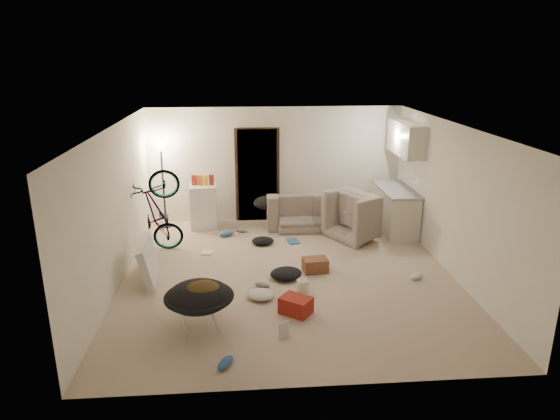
{
  "coord_description": "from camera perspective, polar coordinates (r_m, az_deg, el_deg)",
  "views": [
    {
      "loc": [
        -0.75,
        -7.7,
        3.58
      ],
      "look_at": [
        -0.09,
        0.6,
        0.96
      ],
      "focal_mm": 32.0,
      "sensor_mm": 36.0,
      "label": 1
    }
  ],
  "objects": [
    {
      "name": "shoe_0",
      "position": [
        10.25,
        -6.15,
        -2.73
      ],
      "size": [
        0.32,
        0.25,
        0.11
      ],
      "primitive_type": "ellipsoid",
      "rotation": [
        0.0,
        0.0,
        0.51
      ],
      "color": "#295696",
      "rests_on": "floor"
    },
    {
      "name": "kitchen_uppers",
      "position": [
        10.38,
        14.24,
        7.92
      ],
      "size": [
        0.38,
        1.4,
        0.65
      ],
      "primitive_type": "cube",
      "color": "beige",
      "rests_on": "wall_right"
    },
    {
      "name": "floor",
      "position": [
        8.53,
        0.93,
        -7.4
      ],
      "size": [
        5.5,
        6.0,
        0.02
      ],
      "primitive_type": "cube",
      "color": "#C1AC95",
      "rests_on": "ground"
    },
    {
      "name": "book_blue",
      "position": [
        9.92,
        1.48,
        -3.6
      ],
      "size": [
        0.27,
        0.33,
        0.03
      ],
      "primitive_type": "cube",
      "rotation": [
        0.0,
        0.0,
        0.2
      ],
      "color": "#295696",
      "rests_on": "floor"
    },
    {
      "name": "wall_front",
      "position": [
        5.3,
        4.12,
        -8.69
      ],
      "size": [
        5.5,
        0.02,
        2.5
      ],
      "primitive_type": "cube",
      "color": "white",
      "rests_on": "floor"
    },
    {
      "name": "juicer",
      "position": [
        7.95,
        2.56,
        -8.48
      ],
      "size": [
        0.18,
        0.18,
        0.25
      ],
      "color": "white",
      "rests_on": "floor"
    },
    {
      "name": "snack_box_3",
      "position": [
        10.59,
        -7.82,
        3.22
      ],
      "size": [
        0.1,
        0.07,
        0.3
      ],
      "primitive_type": "cube",
      "rotation": [
        0.0,
        0.0,
        -0.0
      ],
      "color": "maroon",
      "rests_on": "mini_fridge"
    },
    {
      "name": "shoe_3",
      "position": [
        8.04,
        -2.03,
        -8.59
      ],
      "size": [
        0.28,
        0.21,
        0.1
      ],
      "primitive_type": "ellipsoid",
      "rotation": [
        0.0,
        0.0,
        -0.47
      ],
      "color": "slate",
      "rests_on": "floor"
    },
    {
      "name": "clothes_lump_b",
      "position": [
        9.8,
        -1.99,
        -3.54
      ],
      "size": [
        0.44,
        0.38,
        0.13
      ],
      "primitive_type": "ellipsoid",
      "rotation": [
        0.0,
        0.0,
        -0.02
      ],
      "color": "black",
      "rests_on": "floor"
    },
    {
      "name": "door_trim",
      "position": [
        10.95,
        -2.6,
        3.95
      ],
      "size": [
        0.97,
        0.04,
        2.1
      ],
      "primitive_type": "cube",
      "color": "black",
      "rests_on": "floor"
    },
    {
      "name": "wall_back",
      "position": [
        10.99,
        -0.53,
        5.24
      ],
      "size": [
        5.5,
        0.02,
        2.5
      ],
      "primitive_type": "cube",
      "color": "white",
      "rests_on": "floor"
    },
    {
      "name": "counter_top",
      "position": [
        10.56,
        13.15,
        2.31
      ],
      "size": [
        0.64,
        1.54,
        0.04
      ],
      "primitive_type": "cube",
      "color": "gray",
      "rests_on": "kitchen_counter"
    },
    {
      "name": "armchair",
      "position": [
        10.31,
        9.57,
        -1.03
      ],
      "size": [
        1.36,
        1.41,
        0.7
      ],
      "primitive_type": "imported",
      "rotation": [
        0.0,
        0.0,
        2.1
      ],
      "color": "#3A423A",
      "rests_on": "floor"
    },
    {
      "name": "kitchen_counter",
      "position": [
        10.69,
        12.98,
        -0.07
      ],
      "size": [
        0.6,
        1.5,
        0.88
      ],
      "primitive_type": "cube",
      "color": "beige",
      "rests_on": "floor"
    },
    {
      "name": "floor_lamp",
      "position": [
        10.73,
        -13.33,
        4.78
      ],
      "size": [
        0.28,
        0.28,
        1.81
      ],
      "color": "black",
      "rests_on": "floor"
    },
    {
      "name": "snack_box_1",
      "position": [
        10.61,
        -9.12,
        3.18
      ],
      "size": [
        0.11,
        0.09,
        0.3
      ],
      "primitive_type": "cube",
      "rotation": [
        0.0,
        0.0,
        -0.21
      ],
      "color": "#C77118",
      "rests_on": "mini_fridge"
    },
    {
      "name": "mini_fridge",
      "position": [
        10.75,
        -8.72,
        0.43
      ],
      "size": [
        0.56,
        0.56,
        0.93
      ],
      "primitive_type": "cube",
      "rotation": [
        0.0,
        0.0,
        0.03
      ],
      "color": "white",
      "rests_on": "floor"
    },
    {
      "name": "book_asset",
      "position": [
        6.72,
        -0.1,
        -14.64
      ],
      "size": [
        0.28,
        0.29,
        0.02
      ],
      "primitive_type": "imported",
      "rotation": [
        0.0,
        0.0,
        0.68
      ],
      "color": "maroon",
      "rests_on": "floor"
    },
    {
      "name": "bicycle",
      "position": [
        9.56,
        -13.62,
        -2.26
      ],
      "size": [
        1.7,
        0.88,
        0.95
      ],
      "primitive_type": "imported",
      "rotation": [
        0.0,
        -0.17,
        1.68
      ],
      "color": "black",
      "rests_on": "floor"
    },
    {
      "name": "drink_case_a",
      "position": [
        8.61,
        4.04,
        -6.29
      ],
      "size": [
        0.44,
        0.34,
        0.24
      ],
      "primitive_type": "cube",
      "rotation": [
        0.0,
        0.0,
        0.12
      ],
      "color": "brown",
      "rests_on": "floor"
    },
    {
      "name": "doorway",
      "position": [
        10.98,
        -2.6,
        3.99
      ],
      "size": [
        0.85,
        0.1,
        2.04
      ],
      "primitive_type": "cube",
      "color": "black",
      "rests_on": "floor"
    },
    {
      "name": "hoodie",
      "position": [
        6.76,
        -8.87,
        -9.0
      ],
      "size": [
        0.57,
        0.52,
        0.22
      ],
      "primitive_type": "ellipsoid",
      "rotation": [
        0.0,
        0.0,
        0.28
      ],
      "color": "#493419",
      "rests_on": "saucer_chair"
    },
    {
      "name": "clothes_lump_c",
      "position": [
        7.72,
        -2.21,
        -9.64
      ],
      "size": [
        0.51,
        0.47,
        0.13
      ],
      "primitive_type": "ellipsoid",
      "rotation": [
        0.0,
        0.0,
        -0.3
      ],
      "color": "silver",
      "rests_on": "floor"
    },
    {
      "name": "sofa_drape",
      "position": [
        10.61,
        -1.51,
        0.83
      ],
      "size": [
        0.6,
        0.51,
        0.28
      ],
      "primitive_type": "ellipsoid",
      "rotation": [
        0.0,
        0.0,
        0.1
      ],
      "color": "black",
      "rests_on": "sofa"
    },
    {
      "name": "shoe_4",
      "position": [
        8.65,
        15.34,
        -7.26
      ],
      "size": [
        0.31,
        0.27,
        0.11
      ],
      "primitive_type": "ellipsoid",
      "rotation": [
        0.0,
        0.0,
        0.65
      ],
      "color": "white",
      "rests_on": "floor"
    },
    {
      "name": "sofa",
      "position": [
        10.78,
        3.55,
        -0.38
      ],
      "size": [
        1.92,
        0.76,
        0.56
      ],
      "primitive_type": "imported",
      "rotation": [
        0.0,
        0.0,
        3.15
      ],
      "color": "#3A423A",
      "rests_on": "floor"
    },
    {
      "name": "shoe_1",
      "position": [
        10.48,
        -4.48,
        -2.3
      ],
      "size": [
        0.25,
        0.23,
        0.09
      ],
      "primitive_type": "ellipsoid",
      "rotation": [
        0.0,
        0.0,
        -0.68
      ],
      "color": "slate",
      "rests_on": "floor"
    },
    {
      "name": "ceiling",
      "position": [
        7.82,
        1.02,
        9.6
      ],
      "size": [
        5.5,
        6.0,
        0.02
      ],
      "primitive_type": "cube",
      "color": "white",
      "rests_on": "wall_back"
    },
    {
      "name": "newspaper",
      "position": [
        10.51,
        -2.63,
        -2.44
      ],
      "size": [
        0.56,
        0.61,
        0.01
      ],
      "primitive_type": "cube",
      "rotation": [
        0.0,
        0.0,
        0.51
      ],
      "color": "#B5B2A7",
      "rests_on": "floor"
    },
    {
      "name": "snack_box_0",
      "position": [
        10.62,
        -9.76,
        3.16
      ],
      "size": [
        0.11,
        0.09,
        0.3
      ],
      "primitive_type": "cube",
      "rotation": [
        0.0,
        0.0,
        -0.18
      ],
      "color": "maroon",
      "rests_on": "mini_fridge"
    },
    {
      "name": "wall_left",
      "position": [
        8.3,
        -18.37,
        0.25
      ],
      "size": [
        0.02,
        6.0,
        2.5
      ],
      "primitive_type": "cube",
      "color": "white",
      "rests_on": "floor"
    },
    {
      "name": "drink_case_b",
      "position": [
        7.29,
        1.82,
        -10.83
      ],
      "size": [
        0.53,
        0.51,
        0.25
      ],
      "primitive_type": "cube",
      "rotation": [
        0.0,
        0.0,
        -0.64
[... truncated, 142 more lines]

